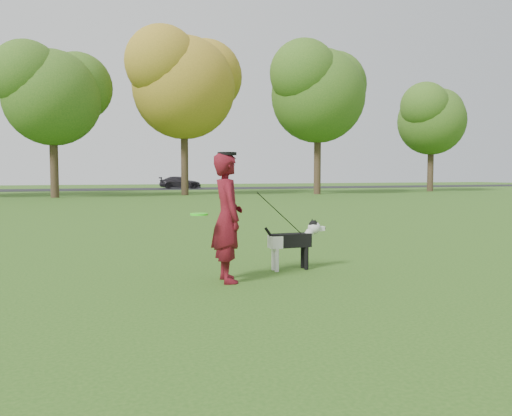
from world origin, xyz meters
name	(u,v)px	position (x,y,z in m)	size (l,w,h in m)	color
ground	(259,278)	(0.00, 0.00, 0.00)	(120.00, 120.00, 0.00)	#285116
road	(112,189)	(0.00, 40.00, 0.01)	(120.00, 7.00, 0.02)	black
man	(227,218)	(-0.47, -0.06, 0.86)	(0.63, 0.41, 1.72)	#500B13
dog	(295,239)	(0.72, 0.41, 0.46)	(1.00, 0.20, 0.76)	black
car_right	(180,183)	(6.11, 40.00, 0.58)	(1.58, 3.89, 1.13)	#262229
man_held_items	(281,215)	(0.39, 0.14, 0.86)	(1.85, 0.71, 1.22)	#37FB1F
tree_row	(97,76)	(-1.43, 26.07, 7.41)	(51.74, 8.86, 12.01)	#38281C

